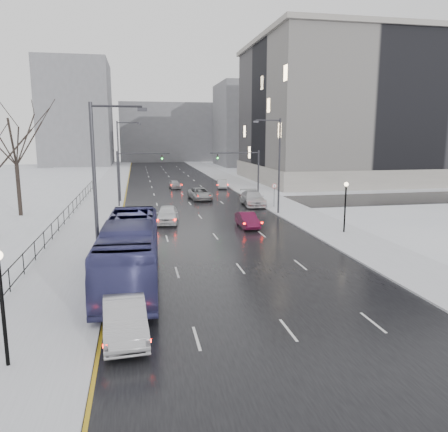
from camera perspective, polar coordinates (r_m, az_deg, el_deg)
road at (r=64.59m, az=-5.65°, el=3.12°), size 16.00×150.00×0.04m
cross_road at (r=52.78m, az=-4.37°, el=1.47°), size 130.00×10.00×0.04m
sidewalk_left at (r=64.43m, az=-14.99°, el=2.84°), size 5.00×150.00×0.16m
sidewalk_right at (r=66.41m, az=3.42°, el=3.41°), size 5.00×150.00×0.16m
park_strip at (r=65.76m, az=-23.28°, el=2.47°), size 14.00×150.00×0.12m
tree_park_e at (r=49.95m, az=-24.98°, el=-0.05°), size 9.45×9.45×13.50m
iron_fence at (r=35.23m, az=-22.15°, el=-2.41°), size 0.06×70.00×1.30m
streetlight_r_mid at (r=46.12m, az=6.96°, el=7.10°), size 2.95×0.25×10.00m
streetlight_l_near at (r=23.99m, az=-15.97°, el=3.62°), size 2.95×0.25×10.00m
streetlight_l_far at (r=55.85m, az=-13.37°, el=7.49°), size 2.95×0.25×10.00m
lamppost_l at (r=17.34m, az=-27.11°, el=-8.81°), size 0.36×0.36×4.28m
lamppost_r_mid at (r=38.25m, az=15.59°, el=2.06°), size 0.36×0.36×4.28m
mast_signal_right at (r=53.65m, az=3.41°, el=6.02°), size 6.10×0.33×6.50m
mast_signal_left at (r=51.94m, az=-12.52°, el=5.64°), size 6.10×0.33×6.50m
no_uturn_sign at (r=50.52m, az=6.59°, el=3.63°), size 0.60×0.06×2.70m
civic_building at (r=86.26m, az=17.70°, el=11.99°), size 41.00×31.00×24.80m
bldg_far_right at (r=123.59m, az=4.94°, el=11.77°), size 24.00×20.00×22.00m
bldg_far_left at (r=129.84m, az=-18.66°, el=12.53°), size 18.00×22.00×28.00m
bldg_far_center at (r=144.11m, az=-7.29°, el=10.76°), size 30.00×18.00×18.00m
sedan_left_near at (r=19.15m, az=-12.84°, el=-12.77°), size 2.03×5.03×1.62m
bus at (r=25.48m, az=-12.13°, el=-4.48°), size 3.58×13.04×3.60m
sedan_center_near at (r=41.97m, az=-7.40°, el=0.23°), size 2.55×5.12×1.68m
sedan_right_near at (r=39.75m, az=3.07°, el=-0.51°), size 1.52×4.13×1.35m
sedan_right_cross at (r=56.92m, az=-3.13°, el=2.93°), size 2.97×5.64×1.51m
sedan_right_far at (r=52.03m, az=3.79°, el=2.31°), size 2.68×5.99×1.71m
sedan_center_far at (r=69.17m, az=-6.46°, el=4.16°), size 1.84×3.99×1.32m
sedan_right_distant at (r=68.76m, az=-0.26°, el=4.21°), size 2.00×4.33×1.38m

